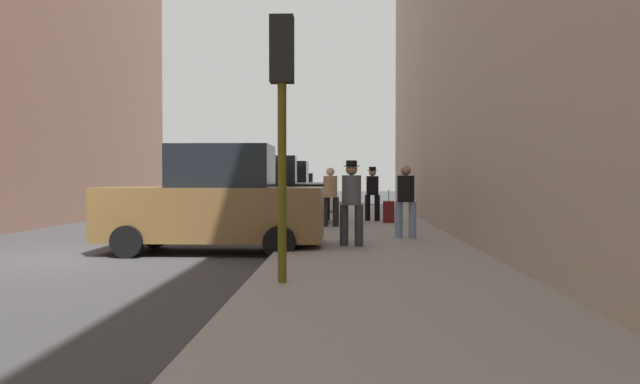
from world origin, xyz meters
TOP-DOWN VIEW (x-y plane):
  - ground_plane at (0.00, 0.00)m, footprint 120.00×120.00m
  - sidewalk at (6.00, 0.00)m, footprint 4.00×40.00m
  - parked_bronze_suv at (2.65, 1.00)m, footprint 4.60×2.06m
  - parked_black_suv at (2.65, 7.79)m, footprint 4.66×2.19m
  - parked_white_van at (2.65, 14.15)m, footprint 4.62×2.09m
  - parked_red_hatchback at (2.65, 20.70)m, footprint 4.26×2.17m
  - fire_hydrant at (4.45, 4.36)m, footprint 0.42×0.22m
  - traffic_light at (4.50, -3.51)m, footprint 0.32×0.32m
  - pedestrian_with_fedora at (6.29, 8.56)m, footprint 0.53×0.48m
  - pedestrian_with_beanie at (5.50, 1.02)m, footprint 0.53×0.49m
  - pedestrian_in_jeans at (6.80, 2.78)m, footprint 0.52×0.44m
  - pedestrian_in_tan_coat at (4.96, 6.11)m, footprint 0.53×0.48m
  - rolling_suitcase at (6.78, 7.89)m, footprint 0.40×0.58m

SIDE VIEW (x-z plane):
  - ground_plane at x=0.00m, z-range 0.00..0.00m
  - sidewalk at x=6.00m, z-range 0.00..0.15m
  - rolling_suitcase at x=6.78m, z-range -0.03..1.01m
  - fire_hydrant at x=4.45m, z-range 0.15..0.85m
  - parked_red_hatchback at x=2.65m, z-range -0.05..1.74m
  - parked_bronze_suv at x=2.65m, z-range -0.09..2.16m
  - parked_black_suv at x=2.65m, z-range -0.09..2.16m
  - parked_white_van at x=2.65m, z-range -0.09..2.16m
  - pedestrian_in_jeans at x=6.80m, z-range 0.25..1.96m
  - pedestrian_in_tan_coat at x=4.96m, z-range 0.25..1.96m
  - pedestrian_with_fedora at x=6.29m, z-range 0.25..2.02m
  - pedestrian_with_beanie at x=5.50m, z-range 0.25..2.02m
  - traffic_light at x=4.50m, z-range 0.96..4.56m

